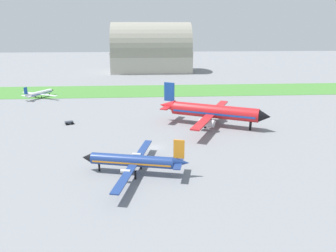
{
  "coord_description": "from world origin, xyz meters",
  "views": [
    {
      "loc": [
        -1.44,
        -74.61,
        28.98
      ],
      "look_at": [
        4.09,
        8.13,
        3.0
      ],
      "focal_mm": 34.53,
      "sensor_mm": 36.0,
      "label": 1
    }
  ],
  "objects": [
    {
      "name": "ground_plane",
      "position": [
        0.0,
        0.0,
        0.0
      ],
      "size": [
        600.0,
        600.0,
        0.0
      ],
      "primitive_type": "plane",
      "color": "gray"
    },
    {
      "name": "grass_taxiway_strip",
      "position": [
        0.0,
        72.54,
        0.04
      ],
      "size": [
        360.0,
        28.0,
        0.08
      ],
      "primitive_type": "cube",
      "color": "#478438",
      "rests_on": "ground_plane"
    },
    {
      "name": "airplane_taxiing_turboprop",
      "position": [
        -45.85,
        59.89,
        2.07
      ],
      "size": [
        16.98,
        14.79,
        5.65
      ],
      "rotation": [
        0.0,
        0.0,
        1.06
      ],
      "color": "white",
      "rests_on": "ground_plane"
    },
    {
      "name": "airplane_midfield_jet",
      "position": [
        17.82,
        17.18,
        4.4
      ],
      "size": [
        32.03,
        32.16,
        12.21
      ],
      "rotation": [
        0.0,
        0.0,
        5.83
      ],
      "color": "red",
      "rests_on": "ground_plane"
    },
    {
      "name": "airplane_foreground_turboprop",
      "position": [
        -4.2,
        -14.31,
        2.86
      ],
      "size": [
        22.22,
        25.79,
        7.83
      ],
      "rotation": [
        0.0,
        0.0,
        2.91
      ],
      "color": "navy",
      "rests_on": "ground_plane"
    },
    {
      "name": "baggage_cart_near_gate",
      "position": [
        -25.31,
        21.53,
        0.57
      ],
      "size": [
        2.87,
        2.54,
        0.9
      ],
      "rotation": [
        0.0,
        0.0,
        3.54
      ],
      "color": "#2D333D",
      "rests_on": "ground_plane"
    },
    {
      "name": "hangar_distant",
      "position": [
        1.97,
        136.87,
        13.29
      ],
      "size": [
        50.32,
        29.25,
        30.71
      ],
      "color": "#B2AD9E",
      "rests_on": "ground_plane"
    }
  ]
}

